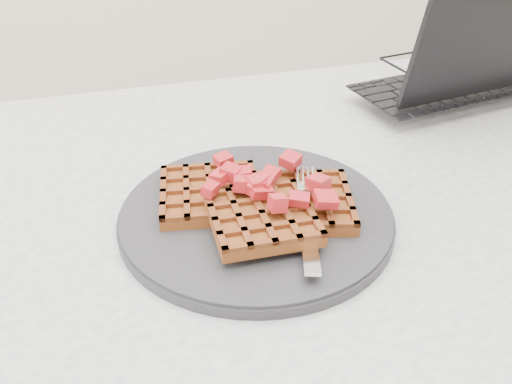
% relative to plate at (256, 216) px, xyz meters
% --- Properties ---
extents(table, '(1.20, 0.80, 0.75)m').
position_rel_plate_xyz_m(table, '(0.07, 0.03, -0.12)').
color(table, silver).
rests_on(table, ground).
extents(plate, '(0.31, 0.31, 0.02)m').
position_rel_plate_xyz_m(plate, '(0.00, 0.00, 0.00)').
color(plate, '#242427').
rests_on(plate, table).
extents(waffles, '(0.23, 0.19, 0.03)m').
position_rel_plate_xyz_m(waffles, '(0.00, -0.00, 0.02)').
color(waffles, brown).
rests_on(waffles, plate).
extents(strawberry_pile, '(0.15, 0.15, 0.02)m').
position_rel_plate_xyz_m(strawberry_pile, '(0.00, 0.00, 0.05)').
color(strawberry_pile, '#930008').
rests_on(strawberry_pile, waffles).
extents(fork, '(0.08, 0.18, 0.02)m').
position_rel_plate_xyz_m(fork, '(0.05, -0.04, 0.02)').
color(fork, silver).
rests_on(fork, plate).
extents(laptop, '(0.39, 0.31, 0.24)m').
position_rel_plate_xyz_m(laptop, '(0.41, 0.27, 0.03)').
color(laptop, black).
rests_on(laptop, table).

